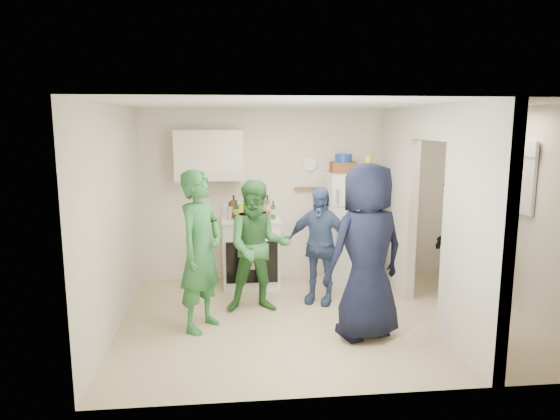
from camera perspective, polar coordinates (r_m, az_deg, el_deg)
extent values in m
plane|color=tan|center=(6.10, 5.36, -12.22)|extent=(4.80, 4.80, 0.00)
plane|color=silver|center=(7.40, 2.96, 1.80)|extent=(4.80, 0.00, 4.80)
plane|color=silver|center=(4.13, 10.24, -4.88)|extent=(4.80, 0.00, 4.80)
plane|color=silver|center=(5.77, -18.48, -1.02)|extent=(0.00, 3.40, 3.40)
plane|color=silver|center=(6.65, 26.27, -0.14)|extent=(0.00, 3.40, 3.40)
plane|color=white|center=(5.65, 5.78, 11.96)|extent=(4.80, 4.80, 0.00)
cube|color=silver|center=(7.11, 13.31, 1.22)|extent=(0.12, 1.20, 2.50)
cube|color=silver|center=(5.12, 21.37, -2.54)|extent=(0.12, 1.20, 2.50)
cube|color=silver|center=(6.01, 17.19, 9.54)|extent=(0.12, 1.00, 0.40)
cube|color=white|center=(7.15, -3.36, -4.75)|extent=(0.82, 0.68, 0.97)
cube|color=silver|center=(7.07, -8.11, 6.23)|extent=(0.95, 0.34, 0.70)
cube|color=white|center=(7.24, 7.95, -2.08)|extent=(0.66, 0.64, 1.60)
cube|color=brown|center=(7.14, 7.24, 4.87)|extent=(0.35, 0.25, 0.15)
cylinder|color=navy|center=(7.13, 7.26, 5.91)|extent=(0.24, 0.24, 0.11)
cylinder|color=yellow|center=(7.07, 10.06, 5.15)|extent=(0.09, 0.09, 0.25)
cylinder|color=white|center=(7.34, 3.40, 5.27)|extent=(0.22, 0.02, 0.22)
cube|color=olive|center=(7.34, 3.02, 2.52)|extent=(0.35, 0.08, 0.03)
cube|color=black|center=(6.76, 25.50, 3.49)|extent=(0.03, 0.70, 0.80)
cube|color=white|center=(6.75, 25.39, 3.49)|extent=(0.04, 0.76, 0.86)
cube|color=white|center=(6.71, 25.43, 6.46)|extent=(0.04, 0.82, 0.18)
cylinder|color=yellow|center=(6.79, -4.33, -0.25)|extent=(0.09, 0.09, 0.25)
cylinder|color=red|center=(6.84, -1.49, -0.71)|extent=(0.09, 0.09, 0.12)
imported|color=#2C6F37|center=(5.59, -9.03, -4.65)|extent=(0.71, 0.78, 1.80)
imported|color=#3B7C36|center=(6.08, -2.54, -4.22)|extent=(0.79, 0.62, 1.62)
imported|color=#355074|center=(6.39, 4.50, -4.05)|extent=(0.95, 0.73, 1.51)
imported|color=black|center=(5.39, 9.91, -4.71)|extent=(1.07, 0.88, 1.90)
imported|color=black|center=(6.89, 20.50, -2.67)|extent=(0.84, 1.22, 1.74)
cylinder|color=brown|center=(7.12, -5.62, 0.16)|extent=(0.07, 0.07, 0.24)
cylinder|color=#194B27|center=(6.95, -5.01, 0.04)|extent=(0.08, 0.08, 0.27)
cylinder|color=#A1A3AF|center=(7.17, -3.99, 0.49)|extent=(0.07, 0.07, 0.30)
cylinder|color=brown|center=(6.95, -3.36, 0.32)|extent=(0.06, 0.06, 0.33)
cylinder|color=#ABB3BE|center=(7.19, -2.68, 0.46)|extent=(0.06, 0.06, 0.28)
cylinder|color=#153814|center=(7.04, -2.10, 0.38)|extent=(0.06, 0.06, 0.31)
cylinder|color=#9B5A32|center=(7.18, -1.45, 0.55)|extent=(0.07, 0.07, 0.31)
cylinder|color=#959AA0|center=(6.89, -5.82, -0.13)|extent=(0.07, 0.07, 0.25)
cylinder|color=#4D250D|center=(7.10, -2.99, 0.33)|extent=(0.07, 0.07, 0.28)
cylinder|color=#1F5B32|center=(6.94, -0.78, 0.01)|extent=(0.06, 0.06, 0.26)
cylinder|color=brown|center=(7.02, -5.30, 0.39)|extent=(0.08, 0.08, 0.33)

